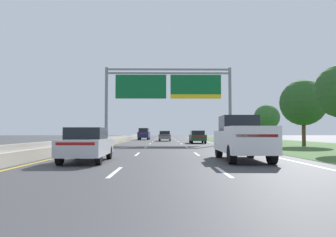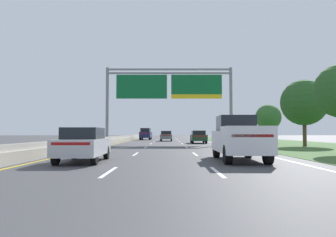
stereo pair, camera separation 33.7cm
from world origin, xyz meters
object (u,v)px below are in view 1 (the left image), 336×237
object	(u,v)px
car_navy_left_lane_suv	(144,134)
car_grey_centre_lane_sedan	(165,136)
roadside_tree_far	(267,117)
pickup_truck_white	(242,138)
overhead_sign_gantry	(168,90)
roadside_tree_mid	(303,103)
car_silver_left_lane_sedan	(87,144)
car_darkgreen_right_lane_sedan	(197,137)

from	to	relation	value
car_navy_left_lane_suv	car_grey_centre_lane_sedan	bearing A→B (deg)	-153.54
roadside_tree_far	pickup_truck_white	bearing A→B (deg)	-110.21
overhead_sign_gantry	car_grey_centre_lane_sedan	xyz separation A→B (m)	(-0.40, 12.14, -5.61)
car_grey_centre_lane_sedan	car_navy_left_lane_suv	xyz separation A→B (m)	(-3.77, 8.16, 0.28)
overhead_sign_gantry	roadside_tree_mid	bearing A→B (deg)	-25.99
car_silver_left_lane_sedan	roadside_tree_far	xyz separation A→B (m)	(17.23, 27.62, 2.54)
car_grey_centre_lane_sedan	car_navy_left_lane_suv	size ratio (longest dim) A/B	0.93
car_darkgreen_right_lane_sedan	car_grey_centre_lane_sedan	size ratio (longest dim) A/B	1.00
overhead_sign_gantry	car_darkgreen_right_lane_sedan	distance (m)	6.95
overhead_sign_gantry	roadside_tree_mid	xyz separation A→B (m)	(13.24, -6.45, -2.15)
overhead_sign_gantry	roadside_tree_far	size ratio (longest dim) A/B	2.98
pickup_truck_white	car_grey_centre_lane_sedan	xyz separation A→B (m)	(-3.68, 34.42, -0.26)
pickup_truck_white	car_grey_centre_lane_sedan	distance (m)	34.61
overhead_sign_gantry	roadside_tree_far	distance (m)	14.34
roadside_tree_mid	roadside_tree_far	world-z (taller)	roadside_tree_mid
car_grey_centre_lane_sedan	car_darkgreen_right_lane_sedan	bearing A→B (deg)	-157.78
car_darkgreen_right_lane_sedan	roadside_tree_mid	distance (m)	13.20
car_silver_left_lane_sedan	car_darkgreen_right_lane_sedan	distance (m)	26.02
roadside_tree_mid	roadside_tree_far	size ratio (longest dim) A/B	1.29
pickup_truck_white	car_darkgreen_right_lane_sedan	xyz separation A→B (m)	(0.35, 24.19, -0.26)
overhead_sign_gantry	pickup_truck_white	world-z (taller)	overhead_sign_gantry
car_darkgreen_right_lane_sedan	overhead_sign_gantry	bearing A→B (deg)	118.27
car_grey_centre_lane_sedan	car_silver_left_lane_sedan	bearing A→B (deg)	174.80
overhead_sign_gantry	roadside_tree_mid	world-z (taller)	overhead_sign_gantry
car_silver_left_lane_sedan	roadside_tree_far	distance (m)	32.65
car_navy_left_lane_suv	roadside_tree_far	xyz separation A→B (m)	(17.37, -15.63, 2.26)
car_silver_left_lane_sedan	car_darkgreen_right_lane_sedan	bearing A→B (deg)	-18.67
car_grey_centre_lane_sedan	roadside_tree_mid	world-z (taller)	roadside_tree_mid
car_silver_left_lane_sedan	overhead_sign_gantry	bearing A→B (deg)	-11.51
roadside_tree_mid	overhead_sign_gantry	bearing A→B (deg)	154.01
car_silver_left_lane_sedan	car_grey_centre_lane_sedan	world-z (taller)	same
overhead_sign_gantry	pickup_truck_white	size ratio (longest dim) A/B	2.77
overhead_sign_gantry	roadside_tree_mid	size ratio (longest dim) A/B	2.30
overhead_sign_gantry	car_grey_centre_lane_sedan	size ratio (longest dim) A/B	3.41
car_darkgreen_right_lane_sedan	pickup_truck_white	bearing A→B (deg)	179.68
roadside_tree_mid	roadside_tree_far	bearing A→B (deg)	90.20
car_darkgreen_right_lane_sedan	roadside_tree_far	world-z (taller)	roadside_tree_far
car_darkgreen_right_lane_sedan	roadside_tree_mid	size ratio (longest dim) A/B	0.67
roadside_tree_far	car_silver_left_lane_sedan	bearing A→B (deg)	-121.96
pickup_truck_white	car_grey_centre_lane_sedan	size ratio (longest dim) A/B	1.23
roadside_tree_mid	car_silver_left_lane_sedan	bearing A→B (deg)	-136.30
pickup_truck_white	roadside_tree_mid	bearing A→B (deg)	-31.03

